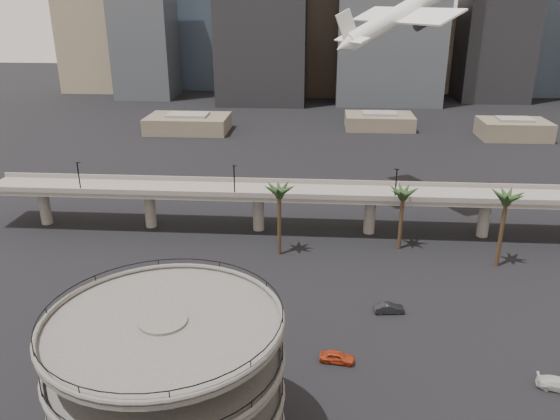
# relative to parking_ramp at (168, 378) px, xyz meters

# --- Properties ---
(parking_ramp) EXTENTS (22.20, 22.20, 17.35)m
(parking_ramp) POSITION_rel_parking_ramp_xyz_m (0.00, 0.00, 0.00)
(parking_ramp) COLOR #504E4A
(parking_ramp) RESTS_ON ground
(overpass) EXTENTS (130.00, 9.30, 14.70)m
(overpass) POSITION_rel_parking_ramp_xyz_m (13.00, 59.00, -2.50)
(overpass) COLOR slate
(overpass) RESTS_ON ground
(palm_trees) EXTENTS (42.40, 10.40, 14.00)m
(palm_trees) POSITION_rel_parking_ramp_xyz_m (27.02, 48.65, 1.59)
(palm_trees) COLOR #402C1B
(palm_trees) RESTS_ON ground
(low_buildings) EXTENTS (135.00, 27.50, 6.80)m
(low_buildings) POSITION_rel_parking_ramp_xyz_m (19.89, 146.30, -6.97)
(low_buildings) COLOR brown
(low_buildings) RESTS_ON ground
(skyline) EXTENTS (269.00, 86.00, 110.25)m
(skyline) POSITION_rel_parking_ramp_xyz_m (28.11, 221.09, 30.43)
(skyline) COLOR gray
(skyline) RESTS_ON ground
(airborne_jet) EXTENTS (30.37, 29.14, 17.24)m
(airborne_jet) POSITION_rel_parking_ramp_xyz_m (30.28, 75.34, 31.23)
(airborne_jet) COLOR white
(airborne_jet) RESTS_ON ground
(car_a) EXTENTS (4.66, 2.36, 1.52)m
(car_a) POSITION_rel_parking_ramp_xyz_m (16.68, 16.92, -9.07)
(car_a) COLOR #AE3718
(car_a) RESTS_ON ground
(car_b) EXTENTS (4.62, 2.06, 1.47)m
(car_b) POSITION_rel_parking_ramp_xyz_m (24.65, 29.32, -9.10)
(car_b) COLOR black
(car_b) RESTS_ON ground
(car_c) EXTENTS (5.40, 3.26, 1.46)m
(car_c) POSITION_rel_parking_ramp_xyz_m (42.84, 13.57, -9.10)
(car_c) COLOR silver
(car_c) RESTS_ON ground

